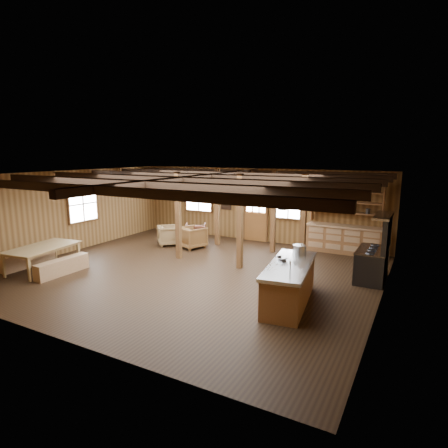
{
  "coord_description": "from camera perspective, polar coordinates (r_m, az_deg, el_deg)",
  "views": [
    {
      "loc": [
        5.7,
        -8.68,
        3.4
      ],
      "look_at": [
        0.66,
        0.65,
        1.36
      ],
      "focal_mm": 30.0,
      "sensor_mm": 36.0,
      "label": 1
    }
  ],
  "objects": [
    {
      "name": "timber_posts",
      "position": [
        12.11,
        2.65,
        1.36
      ],
      "size": [
        3.95,
        2.35,
        2.8
      ],
      "color": "#4E2916",
      "rests_on": "floor"
    },
    {
      "name": "back_door",
      "position": [
        14.53,
        4.85,
        0.86
      ],
      "size": [
        1.02,
        0.08,
        2.15
      ],
      "color": "brown",
      "rests_on": "floor"
    },
    {
      "name": "armchair_b",
      "position": [
        13.53,
        -4.87,
        -2.02
      ],
      "size": [
        1.08,
        1.1,
        0.78
      ],
      "primitive_type": "imported",
      "rotation": [
        0.0,
        0.0,
        2.78
      ],
      "color": "brown",
      "rests_on": "floor"
    },
    {
      "name": "pendant_lamps",
      "position": [
        12.58,
        -11.01,
        5.44
      ],
      "size": [
        1.86,
        2.36,
        0.66
      ],
      "color": "#2D2D30",
      "rests_on": "ceiling"
    },
    {
      "name": "armchair_a",
      "position": [
        14.38,
        -4.34,
        -1.35
      ],
      "size": [
        1.05,
        1.06,
        0.72
      ],
      "primitive_type": "imported",
      "rotation": [
        0.0,
        0.0,
        3.65
      ],
      "color": "#5D2D1C",
      "rests_on": "floor"
    },
    {
      "name": "back_counter",
      "position": [
        13.38,
        17.86,
        -1.73
      ],
      "size": [
        2.55,
        0.6,
        2.45
      ],
      "color": "brown",
      "rests_on": "floor"
    },
    {
      "name": "ceiling_joists",
      "position": [
        10.56,
        -4.4,
        6.94
      ],
      "size": [
        9.8,
        8.82,
        0.18
      ],
      "color": "black",
      "rests_on": "ceiling"
    },
    {
      "name": "bench_wall",
      "position": [
        12.75,
        -27.65,
        -4.79
      ],
      "size": [
        0.31,
        1.67,
        0.46
      ],
      "primitive_type": "cube",
      "color": "olive",
      "rests_on": "floor"
    },
    {
      "name": "window_left",
      "position": [
        14.18,
        -20.73,
        2.88
      ],
      "size": [
        0.14,
        1.24,
        1.32
      ],
      "color": "white",
      "rests_on": "wall_back"
    },
    {
      "name": "counter_pot",
      "position": [
        9.49,
        11.44,
        -3.75
      ],
      "size": [
        0.33,
        0.33,
        0.2
      ],
      "primitive_type": "cylinder",
      "color": "silver",
      "rests_on": "kitchen_island"
    },
    {
      "name": "pot_rack",
      "position": [
        9.43,
        11.39,
        3.85
      ],
      "size": [
        0.41,
        3.0,
        0.43
      ],
      "color": "#2D2D30",
      "rests_on": "ceiling"
    },
    {
      "name": "dining_table",
      "position": [
        12.12,
        -25.7,
        -4.77
      ],
      "size": [
        1.38,
        2.15,
        0.71
      ],
      "primitive_type": "imported",
      "rotation": [
        0.0,
        0.0,
        1.7
      ],
      "color": "olive",
      "rests_on": "floor"
    },
    {
      "name": "window_back_right",
      "position": [
        13.97,
        9.81,
        3.32
      ],
      "size": [
        1.02,
        0.06,
        1.32
      ],
      "color": "white",
      "rests_on": "wall_back"
    },
    {
      "name": "bowl",
      "position": [
        8.83,
        8.81,
        -5.2
      ],
      "size": [
        0.35,
        0.35,
        0.07
      ],
      "primitive_type": "imported",
      "rotation": [
        0.0,
        0.0,
        -0.36
      ],
      "color": "silver",
      "rests_on": "kitchen_island"
    },
    {
      "name": "bench_aisle",
      "position": [
        11.57,
        -23.42,
        -5.98
      ],
      "size": [
        0.3,
        1.63,
        0.45
      ],
      "primitive_type": "cube",
      "color": "olive",
      "rests_on": "floor"
    },
    {
      "name": "armchair_c",
      "position": [
        14.05,
        -8.37,
        -1.71
      ],
      "size": [
        1.12,
        1.12,
        0.73
      ],
      "primitive_type": "imported",
      "rotation": [
        0.0,
        0.0,
        2.35
      ],
      "color": "olive",
      "rests_on": "floor"
    },
    {
      "name": "notice_boards",
      "position": [
        15.08,
        -0.33,
        4.18
      ],
      "size": [
        1.08,
        0.03,
        0.9
      ],
      "color": "silver",
      "rests_on": "wall_back"
    },
    {
      "name": "commercial_range",
      "position": [
        10.8,
        21.89,
        -4.96
      ],
      "size": [
        0.78,
        1.47,
        1.81
      ],
      "color": "#2D2D30",
      "rests_on": "floor"
    },
    {
      "name": "kitchen_island",
      "position": [
        8.71,
        9.91,
        -8.9
      ],
      "size": [
        1.22,
        2.6,
        1.2
      ],
      "rotation": [
        0.0,
        0.0,
        0.14
      ],
      "color": "brown",
      "rests_on": "floor"
    },
    {
      "name": "room",
      "position": [
        10.57,
        -4.81,
        -0.06
      ],
      "size": [
        10.04,
        9.04,
        2.84
      ],
      "color": "black",
      "rests_on": "ground"
    },
    {
      "name": "window_back_left",
      "position": [
        15.65,
        -3.87,
        4.25
      ],
      "size": [
        1.32,
        0.06,
        1.32
      ],
      "color": "white",
      "rests_on": "wall_back"
    },
    {
      "name": "step_stool",
      "position": [
        8.65,
        8.3,
        -10.79
      ],
      "size": [
        0.57,
        0.45,
        0.45
      ],
      "primitive_type": "cube",
      "rotation": [
        0.0,
        0.0,
        0.19
      ],
      "color": "olive",
      "rests_on": "floor"
    }
  ]
}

